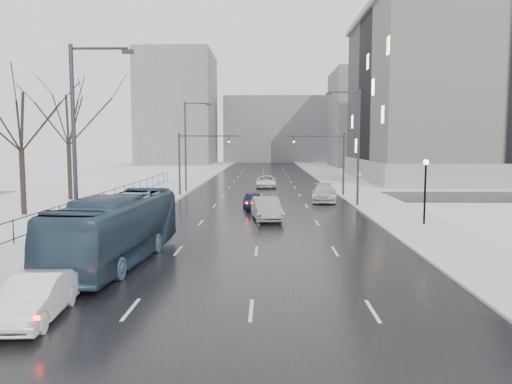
# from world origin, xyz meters

# --- Properties ---
(road) EXTENTS (16.00, 150.00, 0.04)m
(road) POSITION_xyz_m (0.00, 60.00, 0.02)
(road) COLOR black
(road) RESTS_ON ground
(cross_road) EXTENTS (130.00, 10.00, 0.04)m
(cross_road) POSITION_xyz_m (0.00, 48.00, 0.02)
(cross_road) COLOR black
(cross_road) RESTS_ON ground
(sidewalk_left) EXTENTS (5.00, 150.00, 0.16)m
(sidewalk_left) POSITION_xyz_m (-10.50, 60.00, 0.08)
(sidewalk_left) COLOR silver
(sidewalk_left) RESTS_ON ground
(sidewalk_right) EXTENTS (5.00, 150.00, 0.16)m
(sidewalk_right) POSITION_xyz_m (10.50, 60.00, 0.08)
(sidewalk_right) COLOR silver
(sidewalk_right) RESTS_ON ground
(park_strip) EXTENTS (14.00, 150.00, 0.12)m
(park_strip) POSITION_xyz_m (-20.00, 60.00, 0.06)
(park_strip) COLOR white
(park_strip) RESTS_ON ground
(tree_park_d) EXTENTS (8.75, 8.75, 12.50)m
(tree_park_d) POSITION_xyz_m (-17.80, 34.00, 0.00)
(tree_park_d) COLOR black
(tree_park_d) RESTS_ON ground
(tree_park_e) EXTENTS (9.45, 9.45, 13.50)m
(tree_park_e) POSITION_xyz_m (-18.20, 44.00, 0.00)
(tree_park_e) COLOR black
(tree_park_e) RESTS_ON ground
(iron_fence) EXTENTS (0.06, 70.00, 1.30)m
(iron_fence) POSITION_xyz_m (-13.00, 30.00, 0.91)
(iron_fence) COLOR black
(iron_fence) RESTS_ON sidewalk_left
(streetlight_r_mid) EXTENTS (2.95, 0.25, 10.00)m
(streetlight_r_mid) POSITION_xyz_m (8.17, 40.00, 5.62)
(streetlight_r_mid) COLOR #2D2D33
(streetlight_r_mid) RESTS_ON ground
(streetlight_l_near) EXTENTS (2.95, 0.25, 10.00)m
(streetlight_l_near) POSITION_xyz_m (-8.17, 20.00, 5.62)
(streetlight_l_near) COLOR #2D2D33
(streetlight_l_near) RESTS_ON ground
(streetlight_l_far) EXTENTS (2.95, 0.25, 10.00)m
(streetlight_l_far) POSITION_xyz_m (-8.17, 52.00, 5.62)
(streetlight_l_far) COLOR #2D2D33
(streetlight_l_far) RESTS_ON ground
(lamppost_r_mid) EXTENTS (0.36, 0.36, 4.28)m
(lamppost_r_mid) POSITION_xyz_m (11.00, 30.00, 2.94)
(lamppost_r_mid) COLOR black
(lamppost_r_mid) RESTS_ON sidewalk_right
(mast_signal_right) EXTENTS (6.10, 0.33, 6.50)m
(mast_signal_right) POSITION_xyz_m (7.33, 48.00, 4.11)
(mast_signal_right) COLOR #2D2D33
(mast_signal_right) RESTS_ON ground
(mast_signal_left) EXTENTS (6.10, 0.33, 6.50)m
(mast_signal_left) POSITION_xyz_m (-7.33, 48.00, 4.11)
(mast_signal_left) COLOR #2D2D33
(mast_signal_left) RESTS_ON ground
(no_uturn_sign) EXTENTS (0.60, 0.06, 2.70)m
(no_uturn_sign) POSITION_xyz_m (9.20, 44.00, 2.30)
(no_uturn_sign) COLOR #2D2D33
(no_uturn_sign) RESTS_ON sidewalk_right
(civic_building) EXTENTS (41.00, 31.00, 24.80)m
(civic_building) POSITION_xyz_m (35.00, 72.00, 11.21)
(civic_building) COLOR gray
(civic_building) RESTS_ON ground
(bldg_far_right) EXTENTS (24.00, 20.00, 22.00)m
(bldg_far_right) POSITION_xyz_m (28.00, 115.00, 11.00)
(bldg_far_right) COLOR slate
(bldg_far_right) RESTS_ON ground
(bldg_far_left) EXTENTS (18.00, 22.00, 28.00)m
(bldg_far_left) POSITION_xyz_m (-22.00, 125.00, 14.00)
(bldg_far_left) COLOR slate
(bldg_far_left) RESTS_ON ground
(bldg_far_center) EXTENTS (30.00, 18.00, 18.00)m
(bldg_far_center) POSITION_xyz_m (4.00, 140.00, 9.00)
(bldg_far_center) COLOR slate
(bldg_far_center) RESTS_ON ground
(sedan_left_near) EXTENTS (1.76, 4.34, 1.40)m
(sedan_left_near) POSITION_xyz_m (-6.69, 12.00, 0.74)
(sedan_left_near) COLOR white
(sedan_left_near) RESTS_ON road
(bus) EXTENTS (3.40, 11.37, 3.12)m
(bus) POSITION_xyz_m (-6.34, 19.50, 1.60)
(bus) COLOR #2D4258
(bus) RESTS_ON road
(sedan_center_near) EXTENTS (2.18, 4.32, 1.41)m
(sedan_center_near) POSITION_xyz_m (-0.50, 38.08, 0.74)
(sedan_center_near) COLOR #191745
(sedan_center_near) RESTS_ON road
(sedan_right_near) EXTENTS (2.38, 5.17, 1.64)m
(sedan_right_near) POSITION_xyz_m (0.51, 32.16, 0.86)
(sedan_right_near) COLOR gray
(sedan_right_near) RESTS_ON road
(sedan_right_cross) EXTENTS (2.40, 5.17, 1.43)m
(sedan_right_cross) POSITION_xyz_m (0.50, 57.94, 0.76)
(sedan_right_cross) COLOR white
(sedan_right_cross) RESTS_ON road
(sedan_right_far) EXTENTS (2.79, 5.67, 1.59)m
(sedan_right_far) POSITION_xyz_m (5.91, 43.48, 0.83)
(sedan_right_far) COLOR #BAB9BD
(sedan_right_far) RESTS_ON road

